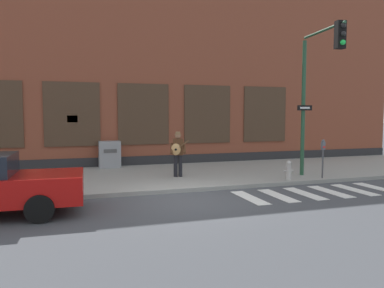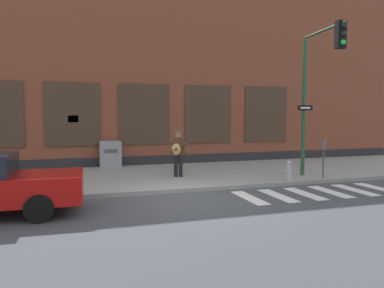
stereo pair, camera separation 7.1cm
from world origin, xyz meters
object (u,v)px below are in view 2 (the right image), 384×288
(fire_hydrant, at_px, (289,170))
(traffic_light, at_px, (318,78))
(busker, at_px, (178,151))
(parking_meter, at_px, (323,153))
(utility_box, at_px, (110,154))

(fire_hydrant, bearing_deg, traffic_light, -7.94)
(busker, xyz_separation_m, parking_meter, (5.02, -1.93, -0.02))
(busker, relative_size, parking_meter, 1.19)
(busker, height_order, fire_hydrant, busker)
(traffic_light, relative_size, fire_hydrant, 7.61)
(busker, height_order, traffic_light, traffic_light)
(parking_meter, bearing_deg, traffic_light, -167.23)
(parking_meter, height_order, fire_hydrant, parking_meter)
(traffic_light, relative_size, utility_box, 4.54)
(parking_meter, bearing_deg, fire_hydrant, 178.10)
(traffic_light, xyz_separation_m, fire_hydrant, (-1.00, 0.14, -3.31))
(busker, distance_m, utility_box, 3.95)
(parking_meter, distance_m, fire_hydrant, 1.53)
(traffic_light, bearing_deg, fire_hydrant, 172.06)
(traffic_light, xyz_separation_m, parking_meter, (0.41, 0.09, -2.71))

